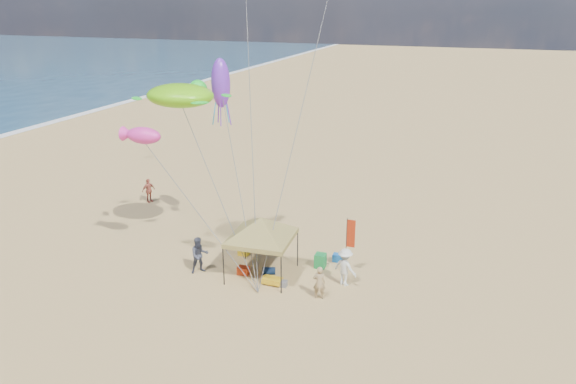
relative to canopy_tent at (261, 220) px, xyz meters
The scene contains 18 objects.
ground 3.68m from the canopy_tent, 65.16° to the right, with size 280.00×280.00×0.00m, color tan.
canopy_tent is the anchor object (origin of this frame).
feather_flag 4.24m from the canopy_tent, 24.32° to the left, with size 0.42×0.04×2.75m.
cooler_red 2.78m from the canopy_tent, 165.06° to the right, with size 0.54×0.38×0.38m, color red.
cooler_blue 4.78m from the canopy_tent, 40.86° to the left, with size 0.54×0.38×0.38m, color #145AA9.
bag_navy 2.67m from the canopy_tent, 30.75° to the left, with size 0.36×0.36×0.60m, color #0D1E3D.
bag_orange 4.55m from the canopy_tent, 117.83° to the left, with size 0.36×0.36×0.60m, color #CD6D0B.
chair_green 3.82m from the canopy_tent, 36.07° to the left, with size 0.50×0.50×0.70m, color #167B36.
chair_yellow 3.46m from the canopy_tent, 135.28° to the left, with size 0.50×0.50×0.70m, color yellow.
crate_grey 3.07m from the canopy_tent, 27.15° to the right, with size 0.34×0.30×0.28m, color slate.
beach_cart 2.82m from the canopy_tent, 40.65° to the right, with size 0.90×0.50×0.24m, color gold.
person_near_a 3.92m from the canopy_tent, 19.10° to the right, with size 0.55×0.36×1.52m, color #9F845B.
person_near_b 3.55m from the canopy_tent, 165.51° to the right, with size 0.87×0.68×1.79m, color #363A4A.
person_near_c 4.37m from the canopy_tent, ahead, with size 1.16×0.67×1.80m, color silver.
person_far_a 12.66m from the canopy_tent, 148.24° to the left, with size 0.91×0.38×1.56m, color #B15644.
turtle_kite 6.89m from the canopy_tent, 168.39° to the left, with size 3.25×2.60×1.08m, color #66CD0E.
fish_kite 6.56m from the canopy_tent, behind, with size 1.74×0.87×0.77m, color #E52E9E.
squid_kite 7.18m from the canopy_tent, 137.71° to the left, with size 0.93×0.93×2.42m, color purple.
Camera 1 is at (8.00, -18.81, 12.27)m, focal length 33.70 mm.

